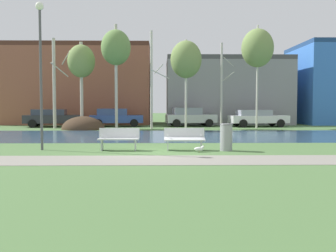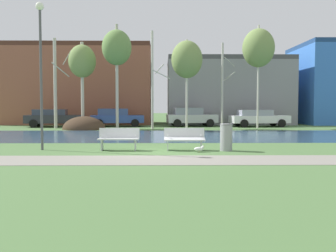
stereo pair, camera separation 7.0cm
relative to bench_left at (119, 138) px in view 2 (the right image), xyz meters
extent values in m
plane|color=#4C703D|center=(1.29, 9.36, -0.47)|extent=(120.00, 120.00, 0.00)
cube|color=gray|center=(1.29, -2.75, -0.47)|extent=(60.00, 2.19, 0.01)
cube|color=#33516B|center=(1.29, 7.25, -0.47)|extent=(80.00, 8.84, 0.01)
ellipsoid|color=#423021|center=(-4.07, 13.15, -0.47)|extent=(3.12, 2.95, 1.92)
cube|color=silver|center=(0.00, -0.09, -0.02)|extent=(1.60, 0.50, 0.05)
cube|color=silver|center=(0.00, 0.19, 0.20)|extent=(1.60, 0.10, 0.40)
cube|color=silver|center=(-0.66, -0.03, -0.25)|extent=(0.04, 0.43, 0.45)
cube|color=silver|center=(0.66, -0.04, -0.25)|extent=(0.04, 0.43, 0.45)
cylinder|color=silver|center=(-0.66, -0.07, 0.12)|extent=(0.04, 0.28, 0.04)
cylinder|color=silver|center=(0.66, -0.08, 0.12)|extent=(0.04, 0.28, 0.04)
cube|color=silver|center=(2.58, -0.09, -0.02)|extent=(1.60, 0.50, 0.14)
cube|color=silver|center=(2.58, 0.19, 0.20)|extent=(1.60, 0.10, 0.40)
cube|color=silver|center=(1.92, -0.03, -0.25)|extent=(0.04, 0.43, 0.45)
cube|color=silver|center=(3.24, -0.04, -0.25)|extent=(0.04, 0.43, 0.45)
cylinder|color=silver|center=(1.92, -0.07, 0.12)|extent=(0.04, 0.28, 0.04)
cylinder|color=silver|center=(3.24, -0.08, 0.12)|extent=(0.04, 0.28, 0.04)
cylinder|color=gray|center=(4.19, -0.22, 0.05)|extent=(0.47, 0.47, 1.05)
torus|color=#545557|center=(4.19, -0.22, 0.55)|extent=(0.50, 0.50, 0.04)
ellipsoid|color=white|center=(3.08, -0.69, -0.35)|extent=(0.35, 0.16, 0.16)
sphere|color=white|center=(3.23, -0.69, -0.27)|extent=(0.11, 0.11, 0.11)
cone|color=gold|center=(3.29, -0.69, -0.27)|extent=(0.06, 0.03, 0.03)
cylinder|color=gold|center=(3.09, -0.72, -0.42)|extent=(0.01, 0.01, 0.10)
cylinder|color=gold|center=(3.09, -0.66, -0.42)|extent=(0.01, 0.01, 0.10)
cylinder|color=#4C4C51|center=(-3.05, 0.15, 2.26)|extent=(0.10, 0.10, 5.47)
sphere|color=white|center=(-3.05, 0.15, 5.15)|extent=(0.32, 0.32, 0.32)
cylinder|color=#BCB7A8|center=(-6.48, 14.40, 2.94)|extent=(0.24, 0.24, 6.83)
cylinder|color=#BCB7A8|center=(-5.68, 14.95, 4.96)|extent=(1.06, 1.50, 0.95)
cylinder|color=#BCB7A8|center=(-5.89, 13.79, 3.93)|extent=(1.10, 1.07, 1.02)
cylinder|color=#BCB7A8|center=(-4.37, 14.22, 2.79)|extent=(0.24, 0.24, 6.52)
ellipsoid|color=olive|center=(-4.37, 14.22, 4.61)|extent=(2.07, 2.07, 2.48)
cylinder|color=#BCB7A8|center=(-1.65, 13.34, 3.36)|extent=(0.22, 0.22, 7.66)
ellipsoid|color=#668947|center=(-1.65, 13.34, 5.50)|extent=(2.16, 2.16, 2.59)
cylinder|color=beige|center=(0.94, 13.38, 3.14)|extent=(0.19, 0.19, 7.21)
cylinder|color=beige|center=(1.47, 13.74, 3.99)|extent=(0.71, 1.00, 0.64)
cylinder|color=beige|center=(1.58, 12.71, 3.52)|extent=(1.33, 1.30, 0.61)
cylinder|color=beige|center=(3.52, 13.93, 2.86)|extent=(0.17, 0.17, 6.66)
ellipsoid|color=olive|center=(3.52, 13.93, 4.72)|extent=(2.33, 2.33, 2.80)
cylinder|color=#BCB7A8|center=(6.07, 13.13, 2.68)|extent=(0.16, 0.16, 6.31)
cylinder|color=#BCB7A8|center=(6.63, 13.51, 3.42)|extent=(0.74, 1.05, 0.64)
cylinder|color=#BCB7A8|center=(6.52, 12.67, 4.40)|extent=(0.89, 0.87, 0.58)
cylinder|color=beige|center=(8.97, 14.25, 3.44)|extent=(0.14, 0.14, 7.82)
ellipsoid|color=olive|center=(8.97, 14.25, 5.63)|extent=(2.43, 2.43, 2.91)
cube|color=#282B30|center=(-7.03, 16.19, 0.17)|extent=(4.75, 2.21, 0.65)
cube|color=#2F3648|center=(-7.40, 16.15, 0.73)|extent=(2.72, 1.79, 0.46)
cylinder|color=black|center=(-5.61, 17.21, -0.15)|extent=(0.66, 0.29, 0.64)
cylinder|color=black|center=(-5.43, 15.48, -0.15)|extent=(0.66, 0.29, 0.64)
cylinder|color=black|center=(-8.63, 16.90, -0.15)|extent=(0.66, 0.29, 0.64)
cylinder|color=black|center=(-8.45, 15.16, -0.15)|extent=(0.66, 0.29, 0.64)
cube|color=#2D4793|center=(-2.05, 16.78, 0.16)|extent=(4.47, 2.19, 0.62)
cube|color=#32457F|center=(-2.39, 16.74, 0.74)|extent=(2.56, 1.78, 0.55)
cylinder|color=black|center=(-0.72, 17.80, -0.15)|extent=(0.66, 0.29, 0.64)
cylinder|color=black|center=(-0.54, 16.06, -0.15)|extent=(0.66, 0.29, 0.64)
cylinder|color=black|center=(-3.56, 17.50, -0.15)|extent=(0.66, 0.29, 0.64)
cylinder|color=black|center=(-3.37, 15.76, -0.15)|extent=(0.66, 0.29, 0.64)
cube|color=#B2B5BC|center=(4.12, 16.86, 0.18)|extent=(4.25, 2.25, 0.66)
cube|color=gray|center=(3.80, 16.82, 0.80)|extent=(2.44, 1.85, 0.57)
cylinder|color=black|center=(5.37, 17.91, -0.15)|extent=(0.66, 0.29, 0.64)
cylinder|color=black|center=(5.56, 16.08, -0.15)|extent=(0.66, 0.29, 0.64)
cylinder|color=black|center=(2.69, 17.63, -0.15)|extent=(0.66, 0.29, 0.64)
cylinder|color=black|center=(2.88, 15.80, -0.15)|extent=(0.66, 0.29, 0.64)
cube|color=silver|center=(9.59, 16.24, 0.15)|extent=(4.85, 2.24, 0.60)
cube|color=#949AAC|center=(9.22, 16.20, 0.68)|extent=(2.77, 1.82, 0.46)
cylinder|color=black|center=(11.04, 17.27, -0.15)|extent=(0.66, 0.29, 0.64)
cylinder|color=black|center=(11.22, 15.52, -0.15)|extent=(0.66, 0.29, 0.64)
cylinder|color=black|center=(7.96, 16.95, -0.15)|extent=(0.66, 0.29, 0.64)
cylinder|color=black|center=(8.14, 15.20, -0.15)|extent=(0.66, 0.29, 0.64)
cube|color=brown|center=(-6.42, 21.96, 3.01)|extent=(14.01, 6.52, 6.96)
cube|color=#4E2C21|center=(-6.42, 21.96, 6.69)|extent=(14.01, 6.52, 0.40)
cube|color=gray|center=(7.83, 22.47, 2.40)|extent=(11.27, 8.49, 5.75)
cube|color=#48484B|center=(7.83, 22.47, 5.48)|extent=(11.27, 8.49, 0.40)
camera|label=1|loc=(1.68, -15.07, 1.31)|focal=41.16mm
camera|label=2|loc=(1.75, -15.08, 1.31)|focal=41.16mm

